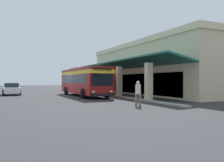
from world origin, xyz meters
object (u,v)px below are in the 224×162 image
Objects in this scene: parked_sedan_white at (11,89)px; pedestrian at (138,92)px; transit_bus at (84,80)px; potted_palm at (107,87)px.

parked_sedan_white is 2.54× the size of pedestrian.
pedestrian is at bearing 24.21° from parked_sedan_white.
pedestrian is (17.47, 7.86, 0.25)m from parked_sedan_white.
transit_bus reaches higher than parked_sedan_white.
parked_sedan_white is at bearing -126.20° from transit_bus.
potted_palm is (1.16, 12.29, 0.10)m from parked_sedan_white.
pedestrian is 0.63× the size of potted_palm.
potted_palm is at bearing 133.14° from transit_bus.
potted_palm is at bearing 164.81° from pedestrian.
pedestrian is at bearing -15.19° from potted_palm.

